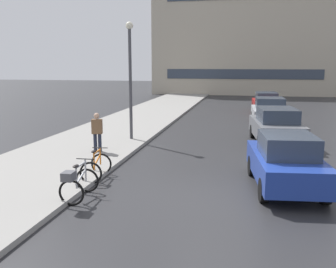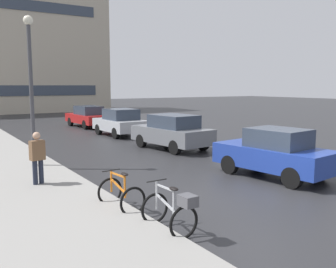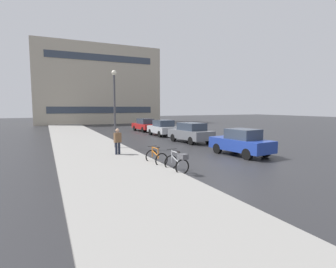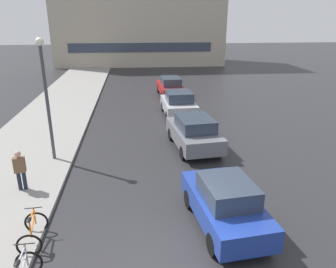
% 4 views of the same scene
% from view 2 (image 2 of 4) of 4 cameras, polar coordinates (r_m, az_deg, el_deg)
% --- Properties ---
extents(ground_plane, '(140.00, 140.00, 0.00)m').
position_cam_2_polar(ground_plane, '(10.76, 13.82, -9.03)').
color(ground_plane, '#28282B').
extents(bicycle_nearest, '(0.73, 1.38, 1.00)m').
position_cam_2_polar(bicycle_nearest, '(7.73, 0.77, -11.52)').
color(bicycle_nearest, black).
rests_on(bicycle_nearest, ground).
extents(bicycle_second, '(0.80, 1.20, 0.96)m').
position_cam_2_polar(bicycle_second, '(9.23, -7.20, -9.11)').
color(bicycle_second, black).
rests_on(bicycle_second, ground).
extents(car_blue, '(2.17, 4.05, 1.62)m').
position_cam_2_polar(car_blue, '(12.76, 15.93, -2.82)').
color(car_blue, navy).
rests_on(car_blue, ground).
extents(car_grey, '(2.35, 4.28, 1.64)m').
position_cam_2_polar(car_grey, '(17.71, 0.61, 0.36)').
color(car_grey, slate).
rests_on(car_grey, ground).
extents(car_silver, '(2.08, 3.78, 1.62)m').
position_cam_2_polar(car_silver, '(22.63, -7.29, 1.79)').
color(car_silver, '#B2B5BA').
rests_on(car_silver, ground).
extents(car_red, '(2.01, 4.39, 1.53)m').
position_cam_2_polar(car_red, '(27.74, -12.11, 2.64)').
color(car_red, '#AD1919').
rests_on(car_red, ground).
extents(pedestrian, '(0.44, 0.31, 1.68)m').
position_cam_2_polar(pedestrian, '(11.52, -19.28, -3.31)').
color(pedestrian, '#1E2333').
rests_on(pedestrian, ground).
extents(streetlamp, '(0.33, 0.33, 5.40)m').
position_cam_2_polar(streetlamp, '(14.13, -20.19, 8.06)').
color(streetlamp, '#424247').
rests_on(streetlamp, ground).
extents(building_facade_main, '(21.39, 7.78, 13.65)m').
position_cam_2_polar(building_facade_main, '(46.03, -23.41, 11.59)').
color(building_facade_main, '#B2A893').
rests_on(building_facade_main, ground).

